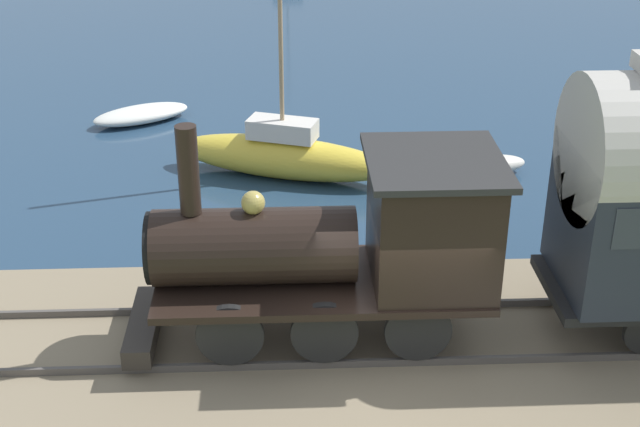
{
  "coord_description": "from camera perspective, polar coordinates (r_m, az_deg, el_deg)",
  "views": [
    {
      "loc": [
        -11.36,
        1.7,
        8.49
      ],
      "look_at": [
        3.03,
        1.06,
        1.4
      ],
      "focal_mm": 50.0,
      "sensor_mm": 36.0,
      "label": 1
    }
  ],
  "objects": [
    {
      "name": "ground_plane",
      "position": [
        14.28,
        4.87,
        -10.38
      ],
      "size": [
        200.0,
        200.0,
        0.0
      ],
      "primitive_type": "plane",
      "color": "#607542"
    },
    {
      "name": "rowboat_near_shore",
      "position": [
        24.85,
        -11.38,
        6.24
      ],
      "size": [
        2.19,
        2.86,
        0.43
      ],
      "rotation": [
        0.0,
        0.0,
        0.48
      ],
      "color": "silver",
      "rests_on": "harbor_water"
    },
    {
      "name": "steam_locomotive",
      "position": [
        13.56,
        2.04,
        -1.65
      ],
      "size": [
        2.22,
        5.72,
        3.53
      ],
      "color": "black",
      "rests_on": "rail_embankment"
    },
    {
      "name": "rowboat_far_out",
      "position": [
        21.32,
        10.38,
        3.0
      ],
      "size": [
        1.16,
        2.24,
        0.48
      ],
      "rotation": [
        0.0,
        0.0,
        0.22
      ],
      "color": "beige",
      "rests_on": "harbor_water"
    },
    {
      "name": "sailboat_yellow",
      "position": [
        20.81,
        -2.39,
        3.82
      ],
      "size": [
        2.8,
        5.33,
        6.85
      ],
      "rotation": [
        0.0,
        0.0,
        -0.33
      ],
      "color": "gold",
      "rests_on": "harbor_water"
    },
    {
      "name": "rail_embankment",
      "position": [
        14.65,
        4.62,
        -8.4
      ],
      "size": [
        4.86,
        56.0,
        0.5
      ],
      "color": "#84755B",
      "rests_on": "ground"
    }
  ]
}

